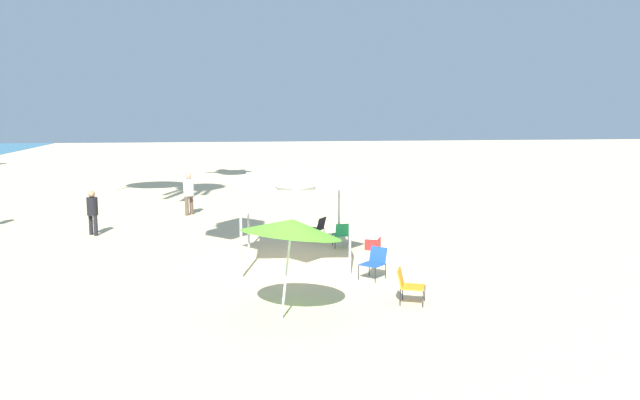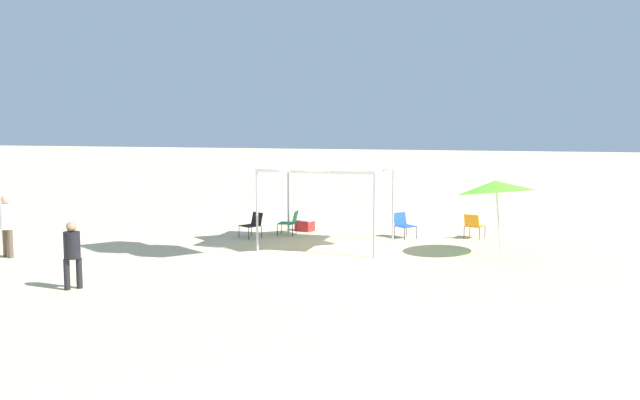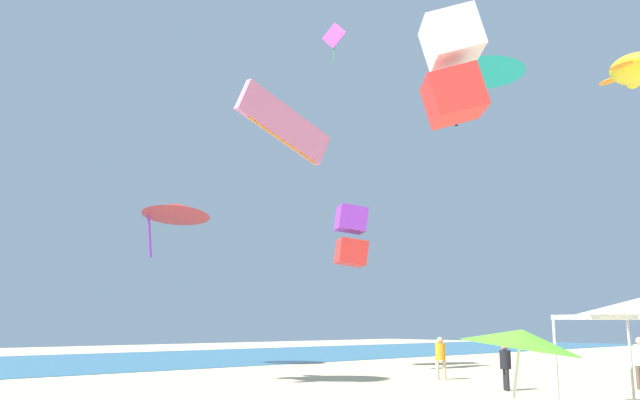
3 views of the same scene
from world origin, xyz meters
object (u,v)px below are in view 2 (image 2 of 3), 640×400
Objects in this scene: folding_chair_near_cooler at (290,221)px; beach_umbrella at (496,187)px; cooler_box at (305,225)px; person_watching_sky at (7,221)px; folding_chair_facing_ocean at (473,224)px; person_beachcomber at (72,250)px; folding_chair_right_of_tent at (403,223)px; canopy_tent at (328,161)px; folding_chair_left_of_tent at (253,223)px.

beach_umbrella is at bearing 71.19° from folding_chair_near_cooler.
cooler_box is 0.41× the size of person_watching_sky.
beach_umbrella reaches higher than folding_chair_facing_ocean.
person_beachcomber is at bearing 70.99° from cooler_box.
person_watching_sky reaches higher than folding_chair_near_cooler.
person_beachcomber reaches higher than folding_chair_right_of_tent.
folding_chair_left_of_tent is at bearing -19.36° from canopy_tent.
person_beachcomber is at bearing -173.92° from folding_chair_right_of_tent.
person_beachcomber reaches higher than folding_chair_left_of_tent.
beach_umbrella reaches higher than folding_chair_near_cooler.
folding_chair_right_of_tent is at bearing -119.34° from person_watching_sky.
folding_chair_right_of_tent is (2.87, -2.40, -1.51)m from beach_umbrella.
folding_chair_facing_ocean is at bearing 44.88° from folding_chair_left_of_tent.
folding_chair_near_cooler is at bearing -109.30° from person_watching_sky.
canopy_tent reaches higher than person_beachcomber.
canopy_tent is 9.41m from person_watching_sky.
beach_umbrella is at bearing 122.80° from folding_chair_facing_ocean.
beach_umbrella is 7.12m from folding_chair_near_cooler.
canopy_tent reaches higher than folding_chair_facing_ocean.
folding_chair_near_cooler is 1.00× the size of folding_chair_facing_ocean.
person_beachcomber is at bearing 33.42° from beach_umbrella.
folding_chair_near_cooler is 1.00× the size of folding_chair_left_of_tent.
folding_chair_left_of_tent and folding_chair_facing_ocean have the same top height.
beach_umbrella is 3.18m from folding_chair_facing_ocean.
folding_chair_right_of_tent and folding_chair_facing_ocean have the same top height.
folding_chair_right_of_tent reaches higher than cooler_box.
folding_chair_left_of_tent is 0.52× the size of person_beachcomber.
cooler_box is (-0.27, -0.95, -0.27)m from folding_chair_near_cooler.
person_watching_sky is at bearing 13.85° from beach_umbrella.
folding_chair_near_cooler is 1.29m from folding_chair_left_of_tent.
person_beachcomber is at bearing 174.44° from person_watching_sky.
cooler_box is at bearing 16.85° from folding_chair_facing_ocean.
canopy_tent is at bearing 117.73° from cooler_box.
beach_umbrella is at bearing 23.94° from folding_chair_left_of_tent.
beach_umbrella is 2.93× the size of folding_chair_near_cooler.
canopy_tent reaches higher than beach_umbrella.
beach_umbrella is 13.90m from person_watching_sky.
folding_chair_right_of_tent is 1.12× the size of cooler_box.
person_beachcomber is (2.96, 8.43, 0.46)m from folding_chair_near_cooler.
folding_chair_facing_ocean is at bearing 94.77° from folding_chair_near_cooler.
folding_chair_near_cooler is (1.64, -1.67, -2.15)m from canopy_tent.
folding_chair_left_of_tent is 0.46× the size of person_watching_sky.
folding_chair_right_of_tent is at bearing 28.34° from folding_chair_facing_ocean.
folding_chair_near_cooler is (3.76, 0.30, 0.00)m from folding_chair_right_of_tent.
cooler_box is at bearing 85.03° from folding_chair_left_of_tent.
canopy_tent is 5.15× the size of cooler_box.
person_watching_sky is (5.76, 4.71, 0.58)m from folding_chair_left_of_tent.
canopy_tent is 2.10× the size of person_watching_sky.
beach_umbrella reaches higher than cooler_box.
folding_chair_left_of_tent is (2.72, -0.96, -2.15)m from canopy_tent.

